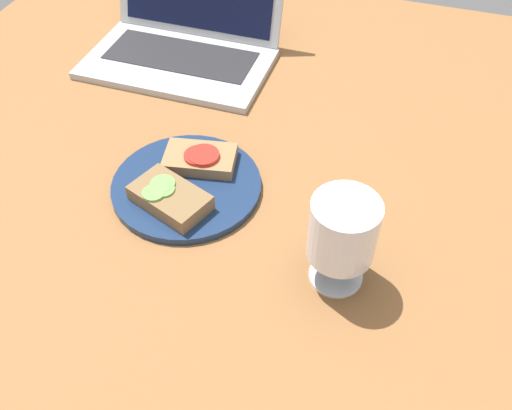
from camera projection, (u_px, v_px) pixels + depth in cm
name	position (u px, v px, depth cm)	size (l,w,h in cm)	color
wooden_table	(249.00, 207.00, 85.61)	(140.00, 140.00, 3.00)	brown
plate	(187.00, 186.00, 85.72)	(22.48, 22.48, 1.23)	navy
sandwich_with_tomato	(200.00, 158.00, 87.39)	(11.91, 8.65, 2.51)	#937047
sandwich_with_cucumber	(170.00, 197.00, 81.34)	(12.83, 10.13, 2.84)	brown
wine_glass	(343.00, 233.00, 68.55)	(8.48, 8.48, 13.52)	white
laptop	(186.00, 34.00, 109.10)	(34.61, 26.29, 19.47)	#ADAFB5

